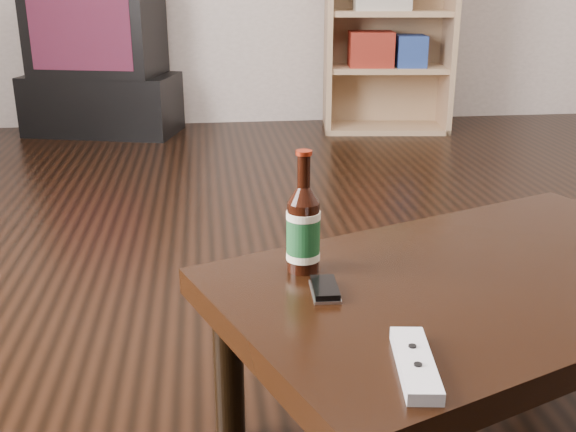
{
  "coord_description": "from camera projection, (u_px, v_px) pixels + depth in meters",
  "views": [
    {
      "loc": [
        -0.54,
        -1.64,
        0.95
      ],
      "look_at": [
        -0.39,
        -0.42,
        0.51
      ],
      "focal_mm": 42.0,
      "sensor_mm": 36.0,
      "label": 1
    }
  ],
  "objects": [
    {
      "name": "tv_stand",
      "position": [
        103.0,
        104.0,
        4.29
      ],
      "size": [
        1.02,
        0.69,
        0.37
      ],
      "primitive_type": "cube",
      "rotation": [
        0.0,
        0.0,
        -0.27
      ],
      "color": "black",
      "rests_on": "floor"
    },
    {
      "name": "remote",
      "position": [
        415.0,
        364.0,
        0.99
      ],
      "size": [
        0.08,
        0.19,
        0.02
      ],
      "rotation": [
        0.0,
        0.0,
        -0.14
      ],
      "color": "silver",
      "rests_on": "coffee_table"
    },
    {
      "name": "phone",
      "position": [
        325.0,
        289.0,
        1.24
      ],
      "size": [
        0.05,
        0.1,
        0.02
      ],
      "rotation": [
        0.0,
        0.0,
        -0.04
      ],
      "color": "#B7B6B9",
      "rests_on": "coffee_table"
    },
    {
      "name": "bookshelf",
      "position": [
        388.0,
        8.0,
        4.2
      ],
      "size": [
        0.83,
        0.46,
        1.48
      ],
      "rotation": [
        0.0,
        0.0,
        -0.12
      ],
      "color": "tan",
      "rests_on": "floor"
    },
    {
      "name": "beer_bottle",
      "position": [
        303.0,
        230.0,
        1.31
      ],
      "size": [
        0.08,
        0.08,
        0.24
      ],
      "rotation": [
        0.0,
        0.0,
        0.15
      ],
      "color": "black",
      "rests_on": "coffee_table"
    },
    {
      "name": "floor",
      "position": [
        407.0,
        333.0,
        1.91
      ],
      "size": [
        5.0,
        6.0,
        0.01
      ],
      "primitive_type": "cube",
      "color": "black",
      "rests_on": "ground"
    },
    {
      "name": "tv",
      "position": [
        96.0,
        28.0,
        4.13
      ],
      "size": [
        0.85,
        0.66,
        0.57
      ],
      "rotation": [
        0.0,
        0.0,
        -0.27
      ],
      "color": "black",
      "rests_on": "tv_stand"
    },
    {
      "name": "coffee_table",
      "position": [
        486.0,
        296.0,
        1.35
      ],
      "size": [
        1.22,
        0.97,
        0.4
      ],
      "rotation": [
        0.0,
        0.0,
        0.38
      ],
      "color": "black",
      "rests_on": "floor"
    }
  ]
}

